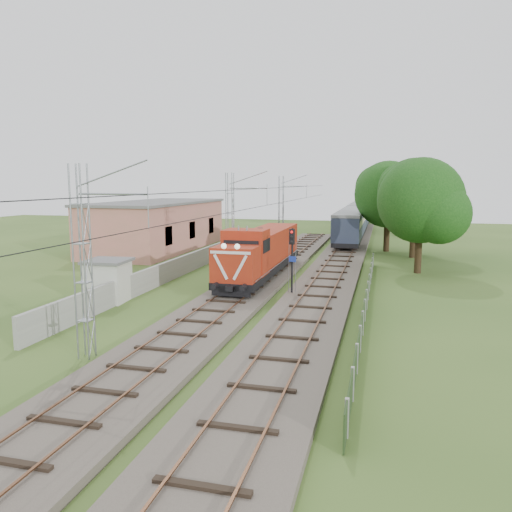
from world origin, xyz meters
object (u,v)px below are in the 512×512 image
(signal_post, at_px, (292,250))
(locomotive, at_px, (262,252))
(relay_hut, at_px, (108,280))
(coach_rake, at_px, (366,206))

(signal_post, bearing_deg, locomotive, 121.71)
(signal_post, xyz_separation_m, relay_hut, (-10.68, -3.86, -1.72))
(signal_post, relative_size, relay_hut, 1.62)
(coach_rake, distance_m, relay_hut, 78.80)
(coach_rake, relative_size, signal_post, 24.42)
(signal_post, height_order, relay_hut, signal_post)
(locomotive, distance_m, relay_hut, 11.81)
(locomotive, height_order, relay_hut, locomotive)
(locomotive, relative_size, relay_hut, 5.84)
(locomotive, height_order, signal_post, locomotive)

